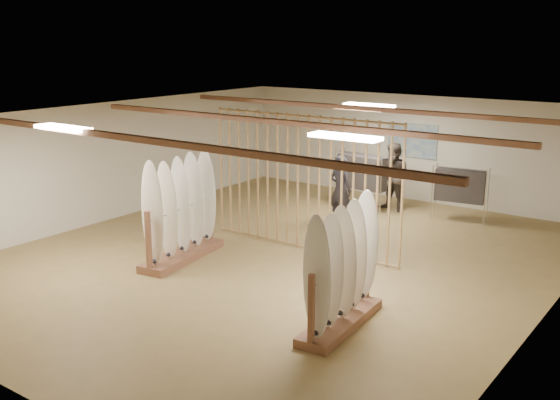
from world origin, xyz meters
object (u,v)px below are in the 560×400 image
Objects in this scene: rack_left at (182,225)px; clothing_rack_a at (362,172)px; rack_right at (342,286)px; shopper_a at (340,185)px; clothing_rack_b at (460,186)px; shopper_b at (394,173)px.

rack_left reaches higher than clothing_rack_a.
rack_left reaches higher than rack_right.
rack_right reaches higher than clothing_rack_a.
rack_right is 7.00m from clothing_rack_a.
shopper_a reaches higher than clothing_rack_a.
clothing_rack_b is at bearing 51.15° from rack_left.
shopper_a is (1.21, 4.02, 0.23)m from rack_left.
rack_left is 1.49× the size of clothing_rack_a.
rack_right is at bearing -91.47° from clothing_rack_b.
rack_left is 5.53m from clothing_rack_a.
rack_left is at bearing -96.84° from shopper_b.
rack_right is at bearing -58.45° from clothing_rack_a.
rack_right is 7.04m from shopper_b.
shopper_b reaches higher than clothing_rack_a.
rack_left is 6.04m from shopper_b.
clothing_rack_b is at bearing 14.21° from clothing_rack_a.
clothing_rack_b is 0.68× the size of shopper_b.
rack_left is 1.13× the size of shopper_b.
clothing_rack_a is at bearing -73.74° from shopper_a.
rack_left reaches higher than clothing_rack_b.
clothing_rack_b is at bearing 11.02° from shopper_b.
clothing_rack_a is 1.43m from shopper_a.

